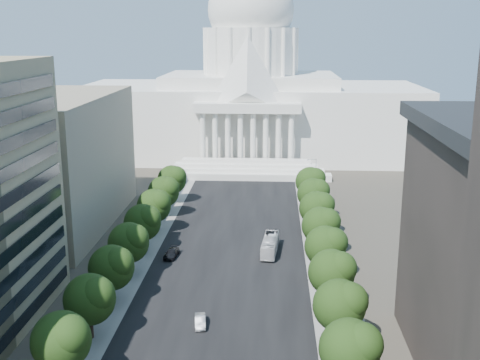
# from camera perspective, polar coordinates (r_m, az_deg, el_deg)

# --- Properties ---
(road_asphalt) EXTENTS (30.00, 260.00, 0.01)m
(road_asphalt) POSITION_cam_1_polar(r_m,az_deg,el_deg) (129.10, -0.69, -5.96)
(road_asphalt) COLOR black
(road_asphalt) RESTS_ON ground
(sidewalk_left) EXTENTS (8.00, 260.00, 0.02)m
(sidewalk_left) POSITION_cam_1_polar(r_m,az_deg,el_deg) (131.69, -9.01, -5.73)
(sidewalk_left) COLOR gray
(sidewalk_left) RESTS_ON ground
(sidewalk_right) EXTENTS (8.00, 260.00, 0.02)m
(sidewalk_right) POSITION_cam_1_polar(r_m,az_deg,el_deg) (129.28, 7.79, -6.07)
(sidewalk_right) COLOR gray
(sidewalk_right) RESTS_ON ground
(capitol) EXTENTS (120.00, 56.00, 73.00)m
(capitol) POSITION_cam_1_polar(r_m,az_deg,el_deg) (217.44, 0.99, 7.65)
(capitol) COLOR white
(capitol) RESTS_ON ground
(office_block_left_far) EXTENTS (38.00, 52.00, 30.00)m
(office_block_left_far) POSITION_cam_1_polar(r_m,az_deg,el_deg) (145.57, -19.64, 1.66)
(office_block_left_far) COLOR gray
(office_block_left_far) RESTS_ON ground
(tree_l_c) EXTENTS (7.79, 7.60, 9.97)m
(tree_l_c) POSITION_cam_1_polar(r_m,az_deg,el_deg) (81.00, -16.43, -14.30)
(tree_l_c) COLOR #33261C
(tree_l_c) RESTS_ON ground
(tree_l_d) EXTENTS (7.79, 7.60, 9.97)m
(tree_l_d) POSITION_cam_1_polar(r_m,az_deg,el_deg) (91.15, -13.91, -10.82)
(tree_l_d) COLOR #33261C
(tree_l_d) RESTS_ON ground
(tree_l_e) EXTENTS (7.79, 7.60, 9.97)m
(tree_l_e) POSITION_cam_1_polar(r_m,az_deg,el_deg) (101.71, -11.95, -8.03)
(tree_l_e) COLOR #33261C
(tree_l_e) RESTS_ON ground
(tree_l_f) EXTENTS (7.79, 7.60, 9.97)m
(tree_l_f) POSITION_cam_1_polar(r_m,az_deg,el_deg) (112.56, -10.39, -5.76)
(tree_l_f) COLOR #33261C
(tree_l_f) RESTS_ON ground
(tree_l_g) EXTENTS (7.79, 7.60, 9.97)m
(tree_l_g) POSITION_cam_1_polar(r_m,az_deg,el_deg) (123.62, -9.11, -3.90)
(tree_l_g) COLOR #33261C
(tree_l_g) RESTS_ON ground
(tree_l_h) EXTENTS (7.79, 7.60, 9.97)m
(tree_l_h) POSITION_cam_1_polar(r_m,az_deg,el_deg) (134.85, -8.05, -2.34)
(tree_l_h) COLOR #33261C
(tree_l_h) RESTS_ON ground
(tree_l_i) EXTENTS (7.79, 7.60, 9.97)m
(tree_l_i) POSITION_cam_1_polar(r_m,az_deg,el_deg) (146.19, -7.15, -1.02)
(tree_l_i) COLOR #33261C
(tree_l_i) RESTS_ON ground
(tree_l_j) EXTENTS (7.79, 7.60, 9.97)m
(tree_l_j) POSITION_cam_1_polar(r_m,az_deg,el_deg) (157.63, -6.38, 0.11)
(tree_l_j) COLOR #33261C
(tree_l_j) RESTS_ON ground
(tree_r_c) EXTENTS (7.79, 7.60, 9.97)m
(tree_r_c) POSITION_cam_1_polar(r_m,az_deg,el_deg) (77.38, 10.62, -15.36)
(tree_r_c) COLOR #33261C
(tree_r_c) RESTS_ON ground
(tree_r_d) EXTENTS (7.79, 7.60, 9.97)m
(tree_r_d) POSITION_cam_1_polar(r_m,az_deg,el_deg) (87.96, 9.63, -11.54)
(tree_r_d) COLOR #33261C
(tree_r_d) RESTS_ON ground
(tree_r_e) EXTENTS (7.79, 7.60, 9.97)m
(tree_r_e) POSITION_cam_1_polar(r_m,az_deg,el_deg) (98.86, 8.88, -8.55)
(tree_r_e) COLOR #33261C
(tree_r_e) RESTS_ON ground
(tree_r_f) EXTENTS (7.79, 7.60, 9.97)m
(tree_r_f) POSITION_cam_1_polar(r_m,az_deg,el_deg) (109.99, 8.28, -6.15)
(tree_r_f) COLOR #33261C
(tree_r_f) RESTS_ON ground
(tree_r_g) EXTENTS (7.79, 7.60, 9.97)m
(tree_r_g) POSITION_cam_1_polar(r_m,az_deg,el_deg) (121.28, 7.80, -4.20)
(tree_r_g) COLOR #33261C
(tree_r_g) RESTS_ON ground
(tree_r_h) EXTENTS (7.79, 7.60, 9.97)m
(tree_r_h) POSITION_cam_1_polar(r_m,az_deg,el_deg) (132.70, 7.41, -2.59)
(tree_r_h) COLOR #33261C
(tree_r_h) RESTS_ON ground
(tree_r_i) EXTENTS (7.79, 7.60, 9.97)m
(tree_r_i) POSITION_cam_1_polar(r_m,az_deg,el_deg) (144.22, 7.07, -1.23)
(tree_r_i) COLOR #33261C
(tree_r_i) RESTS_ON ground
(tree_r_j) EXTENTS (7.79, 7.60, 9.97)m
(tree_r_j) POSITION_cam_1_polar(r_m,az_deg,el_deg) (155.81, 6.79, -0.07)
(tree_r_j) COLOR #33261C
(tree_r_j) RESTS_ON ground
(streetlight_b) EXTENTS (2.61, 0.44, 9.00)m
(streetlight_b) POSITION_cam_1_polar(r_m,az_deg,el_deg) (77.22, 11.87, -16.03)
(streetlight_b) COLOR gray
(streetlight_b) RESTS_ON ground
(streetlight_c) EXTENTS (2.61, 0.44, 9.00)m
(streetlight_c) POSITION_cam_1_polar(r_m,az_deg,el_deg) (99.45, 9.76, -8.84)
(streetlight_c) COLOR gray
(streetlight_c) RESTS_ON ground
(streetlight_d) EXTENTS (2.61, 0.44, 9.00)m
(streetlight_d) POSITION_cam_1_polar(r_m,az_deg,el_deg) (122.75, 8.48, -4.31)
(streetlight_d) COLOR gray
(streetlight_d) RESTS_ON ground
(streetlight_e) EXTENTS (2.61, 0.44, 9.00)m
(streetlight_e) POSITION_cam_1_polar(r_m,az_deg,el_deg) (146.61, 7.62, -1.25)
(streetlight_e) COLOR gray
(streetlight_e) RESTS_ON ground
(streetlight_f) EXTENTS (2.61, 0.44, 9.00)m
(streetlight_f) POSITION_cam_1_polar(r_m,az_deg,el_deg) (170.80, 7.01, 0.96)
(streetlight_f) COLOR gray
(streetlight_f) RESTS_ON ground
(car_silver) EXTENTS (2.24, 4.84, 1.54)m
(car_silver) POSITION_cam_1_polar(r_m,az_deg,el_deg) (94.81, -3.80, -13.21)
(car_silver) COLOR #989A9F
(car_silver) RESTS_ON ground
(car_dark_b) EXTENTS (2.86, 5.82, 1.63)m
(car_dark_b) POSITION_cam_1_polar(r_m,az_deg,el_deg) (121.59, -6.50, -6.93)
(car_dark_b) COLOR black
(car_dark_b) RESTS_ON ground
(city_bus) EXTENTS (3.81, 12.10, 3.32)m
(city_bus) POSITION_cam_1_polar(r_m,az_deg,el_deg) (123.15, 2.86, -6.16)
(city_bus) COLOR silver
(city_bus) RESTS_ON ground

